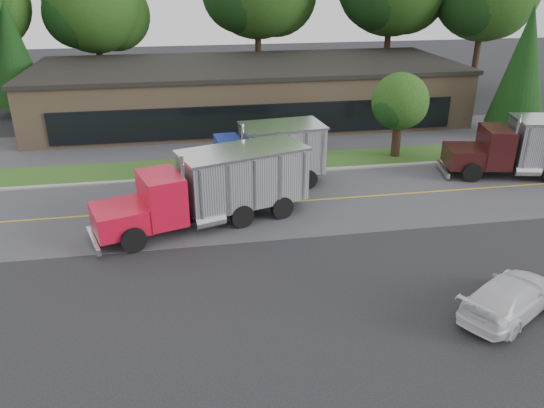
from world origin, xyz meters
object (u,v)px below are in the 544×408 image
Objects in this scene: dump_truck_red at (216,186)px; rally_car at (510,296)px; dump_truck_blue at (264,154)px; dump_truck_maroon at (536,146)px.

rally_car is at bearing 118.49° from dump_truck_red.
rally_car is (9.42, -9.10, -1.14)m from dump_truck_red.
dump_truck_blue reaches higher than rally_car.
dump_truck_red and dump_truck_blue have the same top height.
rally_car is at bearing 110.32° from dump_truck_blue.
dump_truck_red is 5.00m from dump_truck_blue.
dump_truck_red is at bearing 21.18° from dump_truck_maroon.
dump_truck_blue is at bearing 7.84° from dump_truck_maroon.
rally_car is (6.54, -13.19, -1.13)m from dump_truck_blue.
dump_truck_red is at bearing 48.80° from dump_truck_blue.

